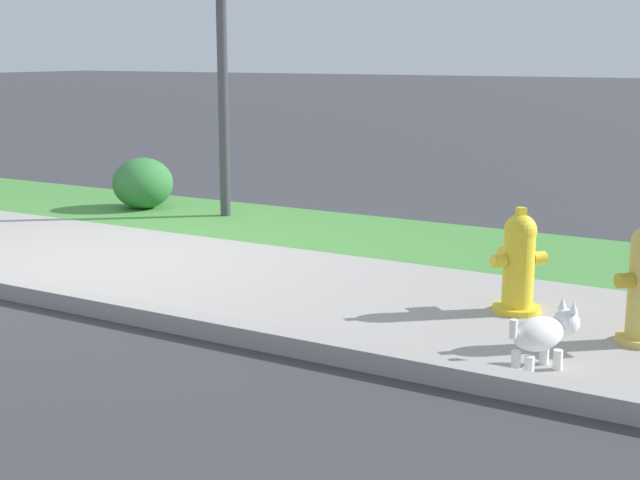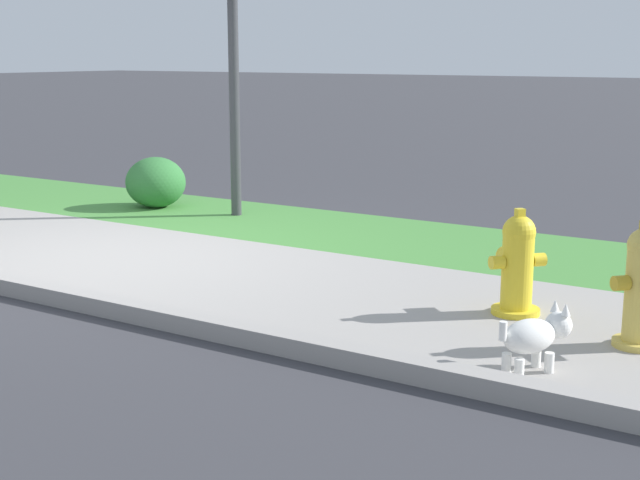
# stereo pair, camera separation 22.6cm
# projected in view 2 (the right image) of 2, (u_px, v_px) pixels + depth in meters

# --- Properties ---
(ground_plane) EXTENTS (120.00, 120.00, 0.00)m
(ground_plane) POSITION_uv_depth(u_px,v_px,m) (114.00, 258.00, 7.64)
(ground_plane) COLOR #38383D
(sidewalk_pavement) EXTENTS (18.00, 2.31, 0.01)m
(sidewalk_pavement) POSITION_uv_depth(u_px,v_px,m) (114.00, 257.00, 7.64)
(sidewalk_pavement) COLOR #9E9993
(sidewalk_pavement) RESTS_ON ground
(grass_verge) EXTENTS (18.00, 1.83, 0.01)m
(grass_verge) POSITION_uv_depth(u_px,v_px,m) (257.00, 220.00, 9.35)
(grass_verge) COLOR #47893D
(grass_verge) RESTS_ON ground
(fire_hydrant_across_street) EXTENTS (0.36, 0.36, 0.73)m
(fire_hydrant_across_street) POSITION_uv_depth(u_px,v_px,m) (517.00, 265.00, 5.92)
(fire_hydrant_across_street) COLOR yellow
(fire_hydrant_across_street) RESTS_ON ground
(small_white_dog) EXTENTS (0.34, 0.45, 0.39)m
(small_white_dog) POSITION_uv_depth(u_px,v_px,m) (536.00, 335.00, 4.86)
(small_white_dog) COLOR white
(small_white_dog) RESTS_ON ground
(shrub_bush_near_lamp) EXTENTS (0.68, 0.68, 0.57)m
(shrub_bush_near_lamp) POSITION_uv_depth(u_px,v_px,m) (156.00, 182.00, 10.09)
(shrub_bush_near_lamp) COLOR #337538
(shrub_bush_near_lamp) RESTS_ON ground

